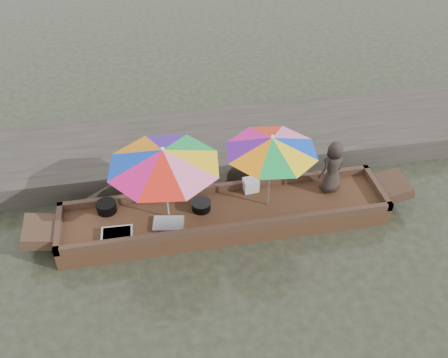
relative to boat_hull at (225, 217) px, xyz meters
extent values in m
plane|color=black|center=(0.00, 0.00, -0.17)|extent=(80.00, 80.00, 0.00)
cube|color=#2D2B26|center=(0.00, 2.20, 0.08)|extent=(22.00, 2.20, 0.50)
cube|color=#351D0F|center=(0.00, 0.00, 0.00)|extent=(6.01, 1.20, 0.35)
cylinder|color=black|center=(-2.13, 0.37, 0.27)|extent=(0.36, 0.36, 0.19)
cube|color=silver|center=(-1.96, -0.33, 0.22)|extent=(0.55, 0.39, 0.09)
cube|color=silver|center=(-1.06, -0.21, 0.21)|extent=(0.60, 0.46, 0.06)
cylinder|color=black|center=(-0.42, 0.10, 0.26)|extent=(0.34, 0.34, 0.16)
cube|color=silver|center=(0.58, 0.45, 0.30)|extent=(0.30, 0.25, 0.26)
imported|color=#2A221F|center=(2.07, 0.19, 0.72)|extent=(0.62, 0.52, 1.08)
camera|label=1|loc=(-1.26, -6.57, 6.44)|focal=40.00mm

